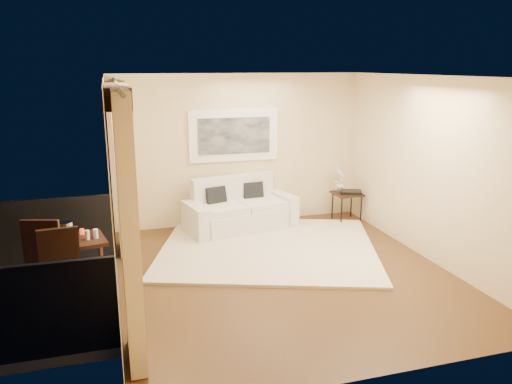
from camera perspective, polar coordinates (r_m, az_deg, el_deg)
name	(u,v)px	position (r m, az deg, el deg)	size (l,w,h in m)	color
floor	(285,273)	(7.10, 3.32, -9.28)	(5.00, 5.00, 0.00)	#533518
room_shell	(115,93)	(6.12, -15.81, 10.81)	(5.00, 6.40, 5.00)	white
balcony	(28,291)	(6.76, -24.58, -10.26)	(1.81, 2.60, 1.17)	#605B56
curtains	(124,192)	(6.30, -14.90, 0.02)	(0.16, 4.80, 2.64)	tan
artwork	(234,136)	(8.92, -2.53, 6.46)	(1.62, 0.07, 0.92)	white
rug	(268,247)	(7.99, 1.38, -6.32)	(3.33, 2.90, 0.04)	beige
sofa	(239,211)	(8.83, -1.94, -2.21)	(2.05, 1.20, 0.92)	white
side_table	(347,196)	(9.41, 10.36, -0.43)	(0.50, 0.50, 0.54)	black
tray	(351,192)	(9.37, 10.79, 0.01)	(0.38, 0.28, 0.05)	black
orchid	(340,180)	(9.40, 9.57, 1.41)	(0.25, 0.17, 0.47)	white
bistro_table	(80,245)	(6.70, -19.50, -5.75)	(0.71, 0.71, 0.72)	black
balcony_chair_far	(46,252)	(6.68, -22.86, -6.30)	(0.56, 0.56, 1.05)	black
balcony_chair_near	(61,267)	(6.16, -21.44, -7.99)	(0.48, 0.49, 1.04)	black
ice_bucket	(66,230)	(6.77, -20.92, -4.03)	(0.18, 0.18, 0.20)	silver
candle	(82,232)	(6.83, -19.27, -4.30)	(0.06, 0.06, 0.07)	red
vase	(76,238)	(6.44, -19.86, -4.97)	(0.04, 0.04, 0.18)	silver
glass_a	(87,235)	(6.60, -18.73, -4.67)	(0.06, 0.06, 0.12)	white
glass_b	(96,234)	(6.62, -17.86, -4.55)	(0.06, 0.06, 0.12)	white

